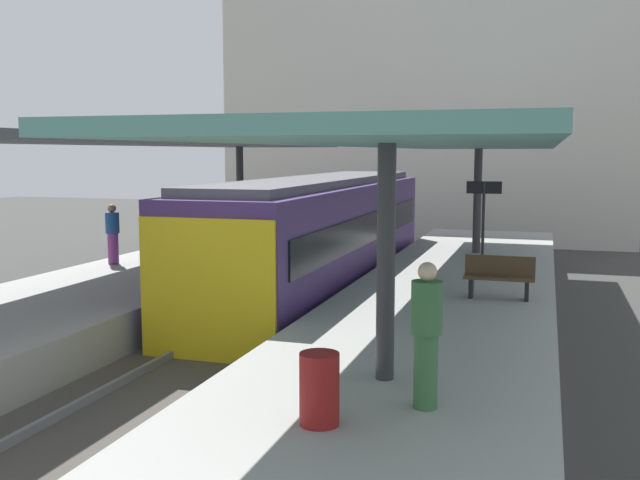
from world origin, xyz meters
TOP-DOWN VIEW (x-y plane):
  - ground_plane at (0.00, 0.00)m, footprint 80.00×80.00m
  - platform_left at (-3.80, 0.00)m, footprint 4.40×28.00m
  - platform_right at (3.80, 0.00)m, footprint 4.40×28.00m
  - track_ballast at (0.00, 0.00)m, footprint 3.20×28.00m
  - rail_near_side at (-0.72, 0.00)m, footprint 0.08×28.00m
  - rail_far_side at (0.72, 0.00)m, footprint 0.08×28.00m
  - commuter_train at (0.00, 4.31)m, footprint 2.78×13.55m
  - canopy_left at (-3.80, 1.40)m, footprint 4.18×21.00m
  - canopy_right at (3.80, 1.40)m, footprint 4.18×21.00m
  - platform_bench at (4.89, 0.96)m, footprint 1.40×0.41m
  - platform_sign at (4.18, 5.27)m, footprint 0.90×0.08m
  - litter_bin at (3.47, -6.69)m, footprint 0.44×0.44m
  - passenger_near_bench at (-5.21, 2.54)m, footprint 0.36×0.36m
  - passenger_mid_platform at (4.48, -5.83)m, footprint 0.36×0.36m
  - station_building_backdrop at (0.34, 20.00)m, footprint 18.00×6.00m

SIDE VIEW (x-z plane):
  - ground_plane at x=0.00m, z-range 0.00..0.00m
  - track_ballast at x=0.00m, z-range 0.00..0.20m
  - rail_near_side at x=-0.72m, z-range 0.20..0.34m
  - rail_far_side at x=0.72m, z-range 0.20..0.34m
  - platform_left at x=-3.80m, z-range 0.00..1.00m
  - platform_right at x=3.80m, z-range 0.00..1.00m
  - litter_bin at x=3.47m, z-range 1.00..1.80m
  - platform_bench at x=4.89m, z-range 1.03..1.89m
  - commuter_train at x=0.00m, z-range 0.18..3.28m
  - passenger_near_bench at x=-5.21m, z-range 1.03..2.63m
  - passenger_mid_platform at x=4.48m, z-range 1.03..2.75m
  - platform_sign at x=4.18m, z-range 1.52..3.73m
  - canopy_right at x=3.80m, z-range 2.50..5.73m
  - canopy_left at x=-3.80m, z-range 2.53..5.84m
  - station_building_backdrop at x=0.34m, z-range 0.00..11.00m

